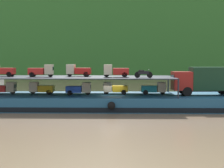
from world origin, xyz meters
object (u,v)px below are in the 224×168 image
motorcycle_upper_port (143,74)px  mini_truck_lower_aft (41,88)px  mini_truck_upper_fore (78,70)px  mini_truck_upper_bow (116,71)px  mini_truck_lower_stern (4,88)px  mini_truck_lower_bow (154,88)px  covered_lorry (205,80)px  mini_truck_upper_stern (2,70)px  cargo_barge (112,101)px  mini_truck_lower_fore (115,88)px  motorcycle_upper_centre (143,73)px  mini_truck_upper_mid (41,71)px  mini_truck_lower_mid (79,89)px

motorcycle_upper_port → mini_truck_lower_aft: bearing=167.1°
mini_truck_lower_aft → mini_truck_upper_fore: (4.17, 0.24, 2.00)m
mini_truck_upper_bow → mini_truck_lower_stern: bearing=175.5°
mini_truck_lower_bow → motorcycle_upper_port: (-1.37, -2.56, 1.74)m
motorcycle_upper_port → mini_truck_upper_fore: bearing=158.5°
covered_lorry → mini_truck_upper_stern: 22.76m
mini_truck_lower_aft → mini_truck_upper_bow: (8.43, -1.14, 2.00)m
mini_truck_upper_stern → mini_truck_upper_fore: (8.61, 0.29, 0.00)m
cargo_barge → mini_truck_upper_fore: mini_truck_upper_fore is taller
mini_truck_lower_fore → motorcycle_upper_centre: (3.16, -0.52, 1.74)m
mini_truck_lower_fore → mini_truck_upper_fore: 4.63m
covered_lorry → mini_truck_upper_stern: size_ratio=2.89×
covered_lorry → motorcycle_upper_centre: 6.82m
mini_truck_lower_aft → mini_truck_lower_fore: (8.35, 0.10, 0.00)m
cargo_barge → covered_lorry: covered_lorry is taller
mini_truck_upper_stern → mini_truck_upper_mid: (4.64, -0.61, 0.00)m
motorcycle_upper_centre → covered_lorry: bearing=-2.9°
mini_truck_lower_aft → mini_truck_upper_mid: bearing=-73.4°
cargo_barge → motorcycle_upper_centre: bearing=0.4°
covered_lorry → mini_truck_lower_stern: size_ratio=2.87×
mini_truck_lower_mid → mini_truck_lower_bow: 8.39m
covered_lorry → motorcycle_upper_centre: size_ratio=4.16×
mini_truck_upper_mid → covered_lorry: bearing=-0.3°
mini_truck_lower_aft → mini_truck_upper_fore: mini_truck_upper_fore is taller
mini_truck_lower_bow → motorcycle_upper_port: motorcycle_upper_port is taller
mini_truck_lower_fore → mini_truck_upper_bow: size_ratio=1.00×
covered_lorry → mini_truck_lower_fore: covered_lorry is taller
mini_truck_lower_aft → mini_truck_upper_mid: (0.20, -0.66, 2.00)m
mini_truck_upper_stern → motorcycle_upper_port: (15.80, -2.55, -0.26)m
mini_truck_upper_fore → mini_truck_upper_bow: 4.48m
mini_truck_upper_mid → mini_truck_lower_fore: bearing=5.4°
covered_lorry → mini_truck_upper_mid: 18.11m
covered_lorry → mini_truck_lower_stern: 22.54m
mini_truck_lower_fore → covered_lorry: bearing=-5.0°
mini_truck_upper_bow → cargo_barge: bearing=118.4°
mini_truck_lower_stern → motorcycle_upper_port: 15.87m
mini_truck_upper_fore → covered_lorry: bearing=-4.1°
mini_truck_lower_stern → mini_truck_lower_bow: bearing=0.3°
mini_truck_lower_aft → mini_truck_upper_mid: size_ratio=0.99×
motorcycle_upper_port → mini_truck_lower_bow: bearing=61.9°
mini_truck_upper_stern → mini_truck_upper_bow: bearing=-4.9°
motorcycle_upper_port → mini_truck_lower_stern: bearing=171.0°
mini_truck_lower_bow → motorcycle_upper_centre: motorcycle_upper_centre is taller
mini_truck_lower_stern → mini_truck_lower_fore: (12.57, 0.24, 0.00)m
mini_truck_lower_mid → mini_truck_lower_bow: same height
mini_truck_lower_aft → motorcycle_upper_centre: motorcycle_upper_centre is taller
mini_truck_lower_aft → mini_truck_lower_fore: same height
mini_truck_upper_stern → motorcycle_upper_port: mini_truck_upper_stern is taller
mini_truck_upper_bow → motorcycle_upper_centre: bearing=13.2°
covered_lorry → mini_truck_upper_fore: 14.18m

